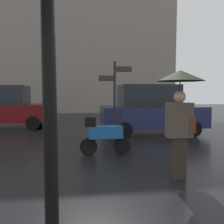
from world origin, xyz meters
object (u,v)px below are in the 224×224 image
pedestrian_with_umbrella (180,100)px  street_signpost (115,93)px  parked_car_left (5,107)px  parked_scooter (104,134)px  parked_car_right (151,110)px

pedestrian_with_umbrella → street_signpost: street_signpost is taller
parked_car_left → street_signpost: size_ratio=1.56×
pedestrian_with_umbrella → parked_scooter: bearing=89.3°
street_signpost → pedestrian_with_umbrella: bearing=-78.3°
parked_scooter → parked_car_right: parked_car_right is taller
pedestrian_with_umbrella → parked_car_left: (-5.32, 7.46, -0.52)m
parked_car_right → pedestrian_with_umbrella: bearing=-92.7°
parked_scooter → parked_car_left: (-4.10, 5.50, 0.44)m
parked_car_left → pedestrian_with_umbrella: bearing=141.2°
parked_car_left → street_signpost: bearing=154.6°
pedestrian_with_umbrella → street_signpost: bearing=68.9°
parked_scooter → parked_car_right: (2.20, 2.95, 0.42)m
parked_scooter → parked_car_left: size_ratio=0.33×
parked_car_right → street_signpost: size_ratio=1.53×
parked_car_left → street_signpost: 6.15m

